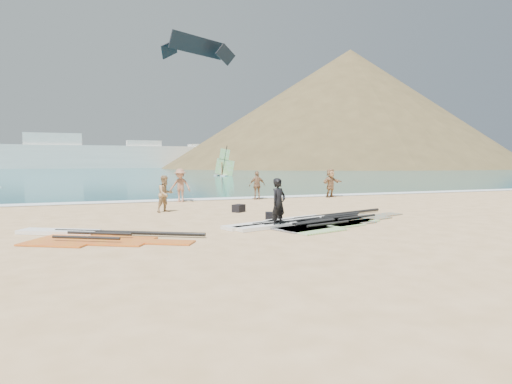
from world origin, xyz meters
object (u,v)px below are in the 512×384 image
object	(u,v)px
rig_grey	(290,224)
beachgoer_right	(331,183)
person_wetsuit	(279,203)
beachgoer_mid	(180,185)
gear_bag_far	(272,216)
rig_red	(86,236)
rig_green	(302,225)
gear_bag_near	(239,208)
beachgoer_back	(257,185)
beachgoer_left	(165,194)
rig_orange	(330,219)

from	to	relation	value
rig_grey	beachgoer_right	bearing A→B (deg)	33.78
person_wetsuit	beachgoer_mid	world-z (taller)	beachgoer_mid
gear_bag_far	beachgoer_mid	xyz separation A→B (m)	(-1.82, 8.84, 0.76)
rig_grey	gear_bag_far	xyz separation A→B (m)	(-0.05, 1.40, 0.11)
rig_grey	beachgoer_right	distance (m)	12.60
rig_red	rig_green	bearing A→B (deg)	26.36
rig_green	rig_grey	bearing A→B (deg)	104.93
beachgoer_mid	beachgoer_right	world-z (taller)	beachgoer_mid
gear_bag_near	beachgoer_right	distance (m)	9.77
gear_bag_near	beachgoer_right	bearing A→B (deg)	35.01
beachgoer_right	person_wetsuit	bearing A→B (deg)	-148.12
beachgoer_back	beachgoer_right	distance (m)	4.91
beachgoer_left	rig_grey	bearing A→B (deg)	-85.80
gear_bag_far	person_wetsuit	distance (m)	2.06
beachgoer_left	beachgoer_mid	xyz separation A→B (m)	(1.54, 4.63, 0.11)
rig_green	beachgoer_left	size ratio (longest dim) A/B	3.60
rig_orange	person_wetsuit	distance (m)	3.04
beachgoer_mid	beachgoer_back	distance (m)	4.55
gear_bag_near	person_wetsuit	distance (m)	4.94
beachgoer_back	beachgoer_mid	bearing A→B (deg)	-0.40
rig_green	beachgoer_back	xyz separation A→B (m)	(2.42, 10.59, 0.79)
rig_grey	rig_orange	bearing A→B (deg)	0.22
rig_orange	beachgoer_back	size ratio (longest dim) A/B	3.83
rig_grey	rig_orange	xyz separation A→B (m)	(2.07, 0.73, 0.00)
gear_bag_near	beachgoer_left	distance (m)	3.31
rig_orange	person_wetsuit	xyz separation A→B (m)	(-2.69, -1.18, 0.79)
rig_orange	gear_bag_far	bearing A→B (deg)	144.50
rig_red	gear_bag_near	distance (m)	7.69
beachgoer_back	rig_red	bearing A→B (deg)	48.55
gear_bag_near	rig_grey	bearing A→B (deg)	-84.99
rig_orange	rig_green	bearing A→B (deg)	-164.94
beachgoer_left	beachgoer_back	distance (m)	7.59
rig_red	gear_bag_far	size ratio (longest dim) A/B	10.00
rig_red	rig_orange	bearing A→B (deg)	34.67
gear_bag_near	gear_bag_far	bearing A→B (deg)	-83.68
person_wetsuit	beachgoer_mid	distance (m)	10.77
gear_bag_far	beachgoer_mid	distance (m)	9.06
gear_bag_far	beachgoer_left	distance (m)	5.43
rig_green	beachgoer_mid	bearing A→B (deg)	85.65
rig_green	person_wetsuit	distance (m)	1.19
beachgoer_left	beachgoer_mid	bearing A→B (deg)	44.51
beachgoer_right	rig_red	bearing A→B (deg)	-164.59
gear_bag_near	person_wetsuit	xyz separation A→B (m)	(-0.23, -4.89, 0.67)
beachgoer_mid	beachgoer_right	xyz separation A→B (m)	(9.46, -0.22, -0.02)
beachgoer_right	beachgoer_back	bearing A→B (deg)	158.52
rig_orange	beachgoer_back	distance (m)	9.47
beachgoer_back	beachgoer_right	xyz separation A→B (m)	(4.91, -0.12, 0.06)
rig_grey	rig_green	xyz separation A→B (m)	(0.26, -0.44, -0.00)
beachgoer_back	gear_bag_near	bearing A→B (deg)	62.55
beachgoer_left	gear_bag_near	bearing A→B (deg)	-48.40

